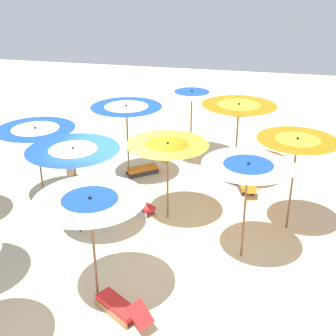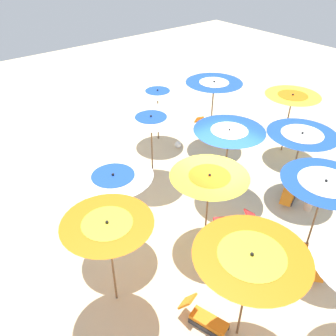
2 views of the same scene
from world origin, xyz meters
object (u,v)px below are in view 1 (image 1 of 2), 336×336
object	(u,v)px
lounger_3	(65,189)
lounger_4	(121,307)
beach_umbrella_8	(297,147)
beach_umbrella_2	(36,135)
lounger_0	(145,167)
beach_umbrella_4	(239,111)
lounger_2	(246,185)
beach_umbrella_6	(74,158)
beach_umbrella_9	(248,173)
beachgoer_0	(69,156)
lounger_5	(138,203)
beach_umbrella_10	(90,206)
beach_umbrella_0	(192,96)
beach_umbrella_5	(168,150)
beach_umbrella_1	(127,112)

from	to	relation	value
lounger_3	lounger_4	size ratio (longest dim) A/B	0.91
beach_umbrella_8	lounger_4	size ratio (longest dim) A/B	1.84
beach_umbrella_2	lounger_0	distance (m)	3.73
lounger_3	lounger_0	bearing A→B (deg)	-154.97
beach_umbrella_4	lounger_2	distance (m)	2.19
beach_umbrella_2	lounger_4	distance (m)	5.68
beach_umbrella_4	beach_umbrella_6	bearing A→B (deg)	-42.63
beach_umbrella_9	beachgoer_0	world-z (taller)	beach_umbrella_9
beach_umbrella_6	lounger_0	size ratio (longest dim) A/B	1.89
lounger_0	lounger_2	distance (m)	3.30
beach_umbrella_8	lounger_5	distance (m)	4.46
beach_umbrella_8	beach_umbrella_10	xyz separation A→B (m)	(3.57, -3.73, -0.13)
beach_umbrella_0	beach_umbrella_4	xyz separation A→B (m)	(1.43, 1.65, 0.05)
beach_umbrella_5	beach_umbrella_9	xyz separation A→B (m)	(1.28, 2.05, 0.17)
beach_umbrella_2	lounger_4	world-z (taller)	beach_umbrella_2
beach_umbrella_1	lounger_3	xyz separation A→B (m)	(1.59, -1.44, -1.94)
beach_umbrella_0	beach_umbrella_8	xyz separation A→B (m)	(3.83, 3.22, 0.00)
beach_umbrella_10	lounger_0	size ratio (longest dim) A/B	1.90
beach_umbrella_4	beach_umbrella_6	distance (m)	5.14
beach_umbrella_8	lounger_4	xyz separation A→B (m)	(3.94, -3.10, -2.04)
beach_umbrella_10	beachgoer_0	size ratio (longest dim) A/B	1.27
beach_umbrella_2	lounger_4	size ratio (longest dim) A/B	1.63
beach_umbrella_10	beach_umbrella_8	bearing A→B (deg)	133.75
lounger_4	lounger_2	bearing A→B (deg)	-76.12
lounger_0	beach_umbrella_8	bearing A→B (deg)	111.44
beach_umbrella_2	beach_umbrella_5	world-z (taller)	beach_umbrella_2
beach_umbrella_9	lounger_0	xyz separation A→B (m)	(-3.81, -3.39, -1.91)
beach_umbrella_8	beachgoer_0	distance (m)	6.57
beach_umbrella_8	lounger_5	bearing A→B (deg)	-90.36
lounger_5	beach_umbrella_5	bearing A→B (deg)	18.90
beach_umbrella_8	beach_umbrella_9	size ratio (longest dim) A/B	1.04
lounger_0	beach_umbrella_2	bearing A→B (deg)	3.80
beach_umbrella_5	beach_umbrella_6	size ratio (longest dim) A/B	0.94
lounger_0	beach_umbrella_4	bearing A→B (deg)	140.56
beach_umbrella_0	lounger_0	distance (m)	2.79
beach_umbrella_9	lounger_5	world-z (taller)	beach_umbrella_9
lounger_0	beachgoer_0	world-z (taller)	beachgoer_0
beach_umbrella_8	beach_umbrella_10	bearing A→B (deg)	-46.25
beach_umbrella_6	beachgoer_0	size ratio (longest dim) A/B	1.26
lounger_5	lounger_4	bearing A→B (deg)	-44.96
beach_umbrella_4	lounger_2	size ratio (longest dim) A/B	2.11
beach_umbrella_1	beach_umbrella_5	bearing A→B (deg)	39.69
beach_umbrella_8	beach_umbrella_5	bearing A→B (deg)	-86.41
beach_umbrella_2	beachgoer_0	bearing A→B (deg)	157.41
beach_umbrella_9	lounger_0	world-z (taller)	beach_umbrella_9
beach_umbrella_2	lounger_3	size ratio (longest dim) A/B	1.79
beach_umbrella_1	lounger_0	bearing A→B (deg)	134.83
lounger_2	beachgoer_0	bearing A→B (deg)	81.53
beach_umbrella_10	beach_umbrella_9	bearing A→B (deg)	127.83
beach_umbrella_1	beach_umbrella_6	distance (m)	3.31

